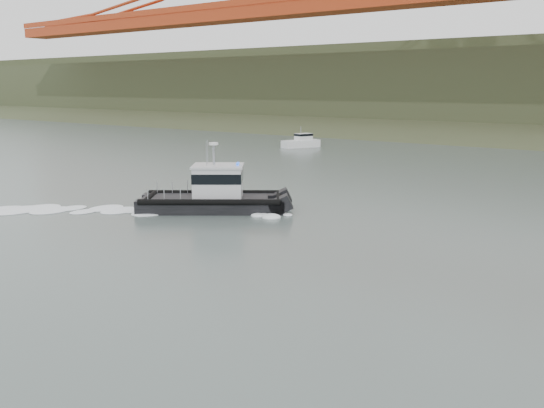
% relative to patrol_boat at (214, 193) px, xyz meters
% --- Properties ---
extents(ground, '(400.00, 400.00, 0.00)m').
position_rel_patrol_boat_xyz_m(ground, '(10.80, -14.44, -1.24)').
color(ground, '#47544E').
rests_on(ground, ground).
extents(patrol_boat, '(10.35, 9.13, 4.95)m').
position_rel_patrol_boat_xyz_m(patrol_boat, '(0.00, 0.00, 0.00)').
color(patrol_boat, black).
rests_on(patrol_boat, ground).
extents(motorboat, '(3.72, 5.97, 3.11)m').
position_rel_patrol_boat_xyz_m(motorboat, '(-21.07, 40.99, -0.46)').
color(motorboat, white).
rests_on(motorboat, ground).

